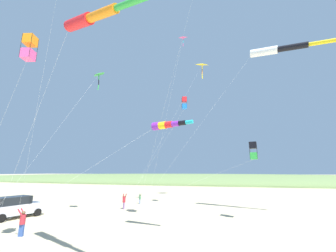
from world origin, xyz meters
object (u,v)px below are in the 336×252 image
at_px(kite_delta_checkered_midright, 183,39).
at_px(kite_box_teal_far_right, 184,103).
at_px(person_child_grey_jacket, 124,200).
at_px(kite_delta_black_fish_shape, 98,75).
at_px(kite_windsock_magenta_far_left, 91,18).
at_px(kite_windsock_purple_drifting, 167,125).
at_px(person_child_green_jacket, 140,198).
at_px(parked_car, 14,207).
at_px(kite_windsock_striped_overhead, 279,49).
at_px(kite_delta_rainbow_low_near, 202,65).
at_px(person_adult_flyer, 22,221).
at_px(kite_box_small_distant, 29,48).
at_px(kite_box_blue_topmost, 253,151).

height_order(kite_delta_checkered_midright, kite_box_teal_far_right, kite_delta_checkered_midright).
relative_size(person_child_grey_jacket, kite_delta_black_fish_shape, 0.12).
relative_size(kite_windsock_magenta_far_left, kite_windsock_purple_drifting, 0.90).
bearing_deg(person_child_green_jacket, parked_car, -33.78).
bearing_deg(kite_box_teal_far_right, kite_windsock_magenta_far_left, -2.86).
height_order(kite_box_teal_far_right, kite_windsock_purple_drifting, kite_box_teal_far_right).
relative_size(kite_box_teal_far_right, kite_windsock_striped_overhead, 0.66).
relative_size(person_child_green_jacket, kite_delta_rainbow_low_near, 0.06).
height_order(person_adult_flyer, kite_windsock_purple_drifting, kite_windsock_purple_drifting).
height_order(person_adult_flyer, kite_delta_checkered_midright, kite_delta_checkered_midright).
distance_m(kite_box_teal_far_right, kite_delta_black_fish_shape, 10.79).
bearing_deg(kite_box_small_distant, kite_box_teal_far_right, 162.41).
xyz_separation_m(kite_box_blue_topmost, kite_windsock_purple_drifting, (5.30, -6.14, 1.49)).
bearing_deg(kite_windsock_magenta_far_left, person_child_green_jacket, -164.42).
distance_m(person_child_grey_jacket, kite_box_teal_far_right, 13.46).
distance_m(kite_delta_checkered_midright, kite_windsock_striped_overhead, 11.86).
xyz_separation_m(kite_delta_black_fish_shape, kite_box_small_distant, (8.85, 1.67, -2.73)).
height_order(kite_delta_black_fish_shape, kite_delta_rainbow_low_near, kite_delta_rainbow_low_near).
distance_m(kite_delta_checkered_midright, kite_box_blue_topmost, 17.48).
height_order(person_child_grey_jacket, kite_windsock_striped_overhead, kite_windsock_striped_overhead).
distance_m(person_child_grey_jacket, kite_delta_rainbow_low_near, 23.65).
xyz_separation_m(person_adult_flyer, person_child_grey_jacket, (-10.76, 1.67, -0.02)).
distance_m(person_child_grey_jacket, kite_box_blue_topmost, 14.50).
bearing_deg(kite_delta_checkered_midright, kite_box_blue_topmost, 53.98).
relative_size(person_child_green_jacket, kite_windsock_magenta_far_left, 0.11).
bearing_deg(person_child_grey_jacket, kite_delta_black_fish_shape, -7.42).
relative_size(kite_windsock_magenta_far_left, kite_box_teal_far_right, 0.89).
bearing_deg(kite_box_small_distant, kite_windsock_magenta_far_left, 79.55).
xyz_separation_m(parked_car, kite_windsock_magenta_far_left, (8.18, 12.68, 10.02)).
bearing_deg(person_child_green_jacket, kite_windsock_purple_drifting, 29.73).
distance_m(person_child_green_jacket, kite_windsock_purple_drifting, 15.72).
relative_size(kite_windsock_magenta_far_left, kite_box_small_distant, 1.02).
bearing_deg(kite_windsock_striped_overhead, person_child_green_jacket, -106.53).
height_order(person_child_green_jacket, kite_box_blue_topmost, kite_box_blue_topmost).
bearing_deg(kite_delta_black_fish_shape, kite_delta_rainbow_low_near, 149.47).
distance_m(person_child_green_jacket, kite_windsock_striped_overhead, 23.20).
relative_size(person_child_green_jacket, kite_box_teal_far_right, 0.09).
relative_size(kite_delta_black_fish_shape, kite_box_small_distant, 1.20).
xyz_separation_m(kite_delta_black_fish_shape, kite_windsock_purple_drifting, (2.93, 7.90, -6.21)).
xyz_separation_m(kite_box_teal_far_right, kite_delta_rainbow_low_near, (-6.77, 1.73, 8.52)).
bearing_deg(person_adult_flyer, kite_windsock_purple_drifting, 105.83).
xyz_separation_m(kite_box_blue_topmost, kite_windsock_striped_overhead, (-2.16, 3.46, 10.28)).
bearing_deg(kite_box_teal_far_right, kite_delta_checkered_midright, 5.43).
distance_m(person_child_grey_jacket, kite_delta_black_fish_shape, 13.63).
distance_m(person_child_green_jacket, kite_box_blue_topmost, 15.84).
bearing_deg(kite_windsock_purple_drifting, person_child_grey_jacket, -138.79).
relative_size(parked_car, kite_delta_black_fish_shape, 0.33).
distance_m(parked_car, kite_delta_checkered_midright, 25.82).
relative_size(person_child_green_jacket, kite_delta_checkered_midright, 0.06).
distance_m(kite_delta_black_fish_shape, kite_box_small_distant, 9.41).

